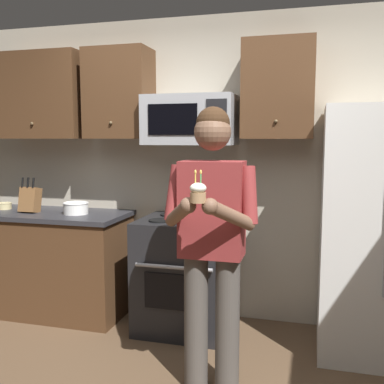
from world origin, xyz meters
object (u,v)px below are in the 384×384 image
Objects in this scene: microwave at (190,120)px; oven_range at (187,274)px; bowl_small_colored at (4,206)px; bowl_large_white at (76,208)px; knife_block at (30,199)px; person at (212,235)px; cupcake at (198,192)px.

oven_range is at bearing -90.02° from microwave.
oven_range is at bearing -1.69° from bowl_small_colored.
bowl_large_white is (-1.00, -0.12, -0.75)m from microwave.
person is at bearing -24.10° from knife_block.
bowl_large_white is at bearing -173.00° from microwave.
microwave reaches higher than knife_block.
person reaches higher than oven_range.
knife_block is at bearing -13.73° from bowl_small_colored.
bowl_small_colored is at bearing 166.27° from knife_block.
cupcake is at bearing -72.81° from microwave.
microwave reaches higher than oven_range.
microwave reaches higher than bowl_small_colored.
knife_block is 1.46× the size of bowl_large_white.
bowl_large_white reaches higher than bowl_small_colored.
person is (1.84, -0.82, -0.04)m from knife_block.
bowl_large_white is 1.64m from person.
knife_block is (-1.44, -0.15, -0.69)m from microwave.
microwave reaches higher than person.
bowl_large_white is 1.69× the size of bowl_small_colored.
microwave is 1.43m from cupcake.
knife_block reaches higher than oven_range.
microwave is (0.00, 0.12, 1.26)m from oven_range.
microwave is at bearing 2.17° from bowl_small_colored.
knife_block is 2.02m from person.
person is at bearing 90.00° from cupcake.
cupcake is at bearing -29.57° from bowl_small_colored.
oven_range is 1.26× the size of microwave.
bowl_large_white is (-1.00, -0.00, 0.51)m from oven_range.
cupcake is at bearing -71.19° from oven_range.
bowl_large_white is 0.77m from bowl_small_colored.
oven_range is 7.17× the size of bowl_small_colored.
person reaches higher than cupcake.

